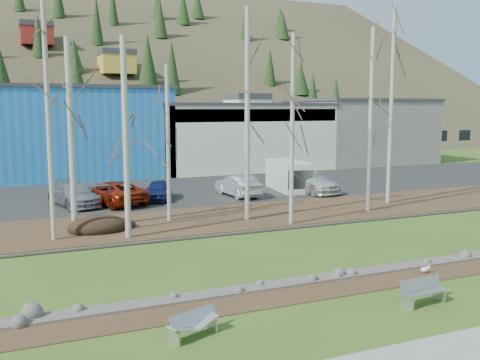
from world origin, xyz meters
name	(u,v)px	position (x,y,z in m)	size (l,w,h in m)	color
ground	(350,312)	(0.00, 0.00, 0.00)	(200.00, 200.00, 0.00)	#37511B
footpath	(430,359)	(0.00, -3.50, 0.02)	(80.00, 2.00, 0.04)	slate
dirt_strip	(316,291)	(0.00, 2.10, 0.01)	(80.00, 1.80, 0.03)	#382616
near_bank_rocks	(302,282)	(0.00, 3.10, 0.00)	(80.00, 0.80, 0.50)	#47423D
river	(255,254)	(0.00, 7.20, 0.00)	(80.00, 8.00, 0.90)	black
far_bank_rocks	(222,234)	(0.00, 11.30, 0.00)	(80.00, 0.80, 0.46)	#47423D
far_bank	(201,220)	(0.00, 14.50, 0.07)	(80.00, 7.00, 0.15)	#382616
parking_lot	(155,193)	(0.00, 25.00, 0.07)	(80.00, 14.00, 0.14)	black
building_blue	(53,131)	(-6.00, 39.00, 4.16)	(20.40, 12.24, 8.30)	blue
building_white	(233,135)	(12.00, 38.98, 3.41)	(18.36, 12.24, 6.80)	silver
building_grey	(359,130)	(28.00, 39.00, 3.66)	(14.28, 12.24, 7.30)	slate
hillside	(67,41)	(0.00, 84.00, 17.50)	(160.00, 72.00, 35.00)	#2D2619
bench_intact	(423,291)	(2.58, -0.34, 0.42)	(1.72, 0.64, 0.84)	#AAABAE
bench_damaged	(193,324)	(-5.13, 0.23, 0.36)	(1.66, 1.02, 0.70)	#AAABAE
seagull	(425,269)	(4.92, 2.13, 0.18)	(0.43, 0.22, 0.32)	gold
dirt_mound	(98,225)	(-5.78, 13.85, 0.45)	(3.04, 2.14, 0.60)	black
birch_0	(71,136)	(-6.81, 14.59, 4.99)	(0.32, 0.32, 9.68)	#BAB4A8
birch_1	(48,118)	(-7.96, 12.82, 5.90)	(0.23, 0.23, 11.50)	#BAB4A8
birch_2	(126,139)	(-4.60, 11.90, 4.93)	(0.29, 0.29, 9.56)	#BAB4A8
birch_3	(168,144)	(-1.72, 14.91, 4.42)	(0.23, 0.23, 8.54)	#BAB4A8
birch_4	(292,130)	(4.13, 11.53, 5.18)	(0.22, 0.22, 10.06)	#BAB4A8
birch_5	(247,115)	(2.35, 13.40, 5.95)	(0.28, 0.28, 11.60)	#BAB4A8
birch_6	(370,121)	(10.17, 12.91, 5.60)	(0.26, 0.26, 10.90)	#BAB4A8
birch_7	(391,106)	(13.03, 14.60, 6.45)	(0.26, 0.26, 12.60)	#BAB4A8
car_1	(114,193)	(-3.68, 21.20, 0.90)	(2.51, 5.44, 1.51)	maroon
car_2	(74,194)	(-6.13, 21.66, 0.89)	(2.09, 5.14, 1.49)	gray
car_3	(158,190)	(-0.61, 21.63, 0.80)	(1.57, 3.89, 1.33)	navy
car_4	(238,186)	(4.96, 20.92, 0.89)	(1.58, 4.53, 1.49)	#B3B4B6
car_5	(310,181)	(10.55, 20.50, 0.94)	(2.25, 5.54, 1.61)	silver
van_white	(290,176)	(9.64, 21.87, 1.24)	(2.74, 5.24, 2.19)	white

